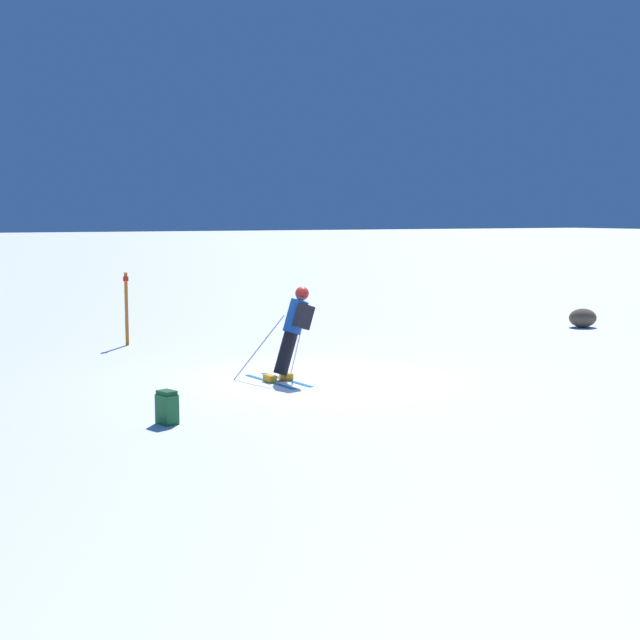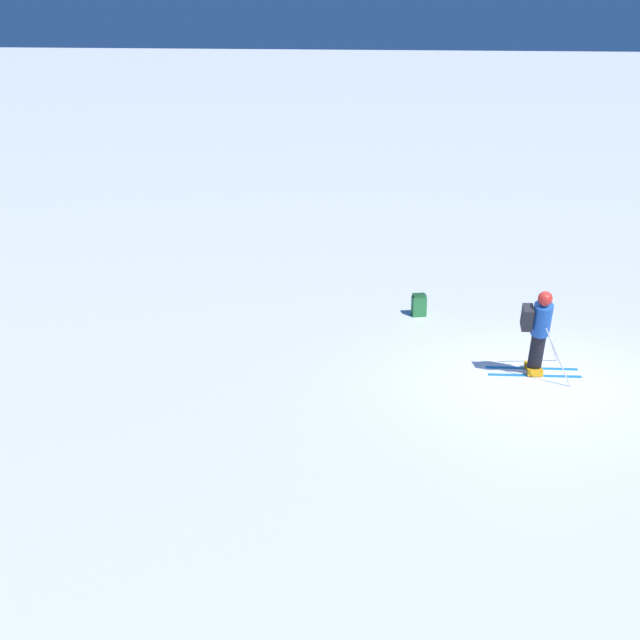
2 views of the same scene
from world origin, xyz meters
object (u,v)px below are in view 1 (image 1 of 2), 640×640
at_px(spare_backpack, 167,408).
at_px(exposed_boulder_0, 583,318).
at_px(skier, 293,328).
at_px(trail_marker, 126,305).

relative_size(spare_backpack, exposed_boulder_0, 0.63).
bearing_deg(spare_backpack, skier, -72.28).
relative_size(skier, spare_backpack, 3.55).
xyz_separation_m(skier, spare_backpack, (3.22, 2.34, -0.73)).
bearing_deg(trail_marker, exposed_boulder_0, 168.32).
relative_size(skier, exposed_boulder_0, 2.25).
bearing_deg(exposed_boulder_0, skier, 17.61).
bearing_deg(skier, spare_backpack, 29.74).
xyz_separation_m(spare_backpack, exposed_boulder_0, (-13.69, -5.66, 0.01)).
distance_m(skier, exposed_boulder_0, 11.01).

